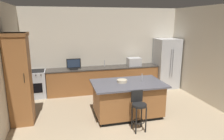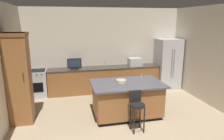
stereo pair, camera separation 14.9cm
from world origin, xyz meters
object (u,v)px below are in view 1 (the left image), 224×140
Objects in this scene: tv_monitor at (74,64)px; bar_stool_center at (139,108)px; fruit_bowl at (122,81)px; microwave at (134,62)px; range_oven at (35,84)px; cabinet_tower at (19,78)px; kitchen_island at (128,99)px; refrigerator at (166,63)px; tv_remote at (122,82)px.

tv_monitor is 0.50× the size of bar_stool_center.
microwave is at bearing 62.01° from fruit_bowl.
bar_stool_center is 3.57× the size of fruit_bowl.
range_oven is 1.97m from cabinet_tower.
cabinet_tower is 4.07m from microwave.
range_oven is (-2.57, 2.10, -0.02)m from kitchen_island.
refrigerator is 3.05m from tv_remote.
refrigerator is 7.00× the size of fruit_bowl.
kitchen_island is 2.48m from tv_monitor.
microwave is (3.50, 0.00, 0.59)m from range_oven.
kitchen_island is 0.80m from bar_stool_center.
microwave is at bearing 176.45° from refrigerator.
fruit_bowl is at bearing -140.45° from refrigerator.
refrigerator is at bearing -0.94° from range_oven.
cabinet_tower is 4.72× the size of microwave.
microwave is at bearing 69.15° from bar_stool_center.
tv_remote reaches higher than kitchen_island.
kitchen_island is 3.94× the size of microwave.
refrigerator is 3.90× the size of tv_monitor.
range_oven is at bearing 140.15° from fruit_bowl.
cabinet_tower is 13.33× the size of tv_remote.
tv_remote is (-1.09, -2.00, -0.10)m from microwave.
fruit_bowl is (-2.36, -1.95, 0.04)m from refrigerator.
cabinet_tower is 2.57m from fruit_bowl.
refrigerator is (2.22, 2.02, 0.45)m from kitchen_island.
kitchen_island is at bearing -26.67° from fruit_bowl.
range_oven is 3.55m from microwave.
refrigerator is 2.03× the size of range_oven.
microwave is at bearing 80.81° from tv_remote.
refrigerator is 3.06m from fruit_bowl.
fruit_bowl is (1.13, -1.97, -0.10)m from tv_monitor.
tv_remote is (2.54, -0.18, -0.23)m from cabinet_tower.
refrigerator reaches higher than range_oven.
tv_remote is at bearing 113.83° from fruit_bowl.
microwave reaches higher than bar_stool_center.
bar_stool_center is at bearing -80.86° from fruit_bowl.
cabinet_tower is at bearing -153.28° from microwave.
microwave is 1.80× the size of fruit_bowl.
fruit_bowl is at bearing -46.92° from tv_remote.
kitchen_island is 3.31m from range_oven.
kitchen_island is 2.06× the size of range_oven.
microwave is 2.29m from fruit_bowl.
refrigerator is 1.96× the size of bar_stool_center.
microwave is 2.82× the size of tv_remote.
tv_monitor is (1.30, -0.05, 0.61)m from range_oven.
refrigerator is 3.49m from tv_monitor.
kitchen_island is at bearing -5.71° from cabinet_tower.
cabinet_tower is 2.56m from tv_remote.
kitchen_island is 3.95× the size of tv_monitor.
tv_monitor is at bearing 121.81° from kitchen_island.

